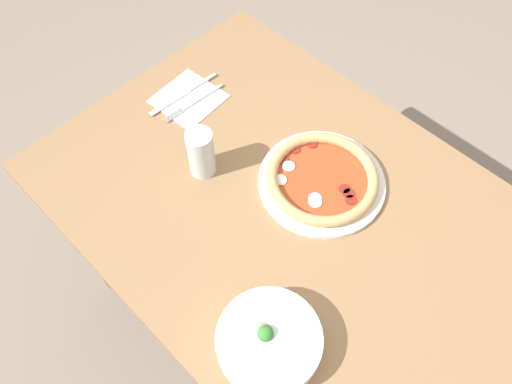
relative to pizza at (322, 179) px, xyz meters
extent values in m
plane|color=gray|center=(-0.03, 0.10, -0.76)|extent=(8.00, 8.00, 0.00)
cube|color=#99724C|center=(-0.03, 0.10, -0.03)|extent=(1.24, 0.82, 0.03)
cylinder|color=olive|center=(0.52, -0.24, -0.40)|extent=(0.06, 0.06, 0.71)
cylinder|color=olive|center=(0.52, 0.44, -0.40)|extent=(0.06, 0.06, 0.71)
cylinder|color=white|center=(0.00, 0.00, -0.01)|extent=(0.30, 0.30, 0.01)
torus|color=tan|center=(0.00, 0.00, 0.01)|extent=(0.26, 0.26, 0.03)
cylinder|color=#B74723|center=(0.00, 0.00, 0.00)|extent=(0.23, 0.23, 0.01)
cylinder|color=maroon|center=(-0.06, -0.02, 0.00)|extent=(0.03, 0.03, 0.00)
cylinder|color=maroon|center=(0.10, -0.02, 0.00)|extent=(0.03, 0.03, 0.00)
cylinder|color=maroon|center=(0.08, -0.06, 0.00)|extent=(0.03, 0.03, 0.00)
cylinder|color=maroon|center=(-0.08, 0.00, 0.00)|extent=(0.03, 0.03, 0.00)
cylinder|color=maroon|center=(0.10, 0.02, 0.00)|extent=(0.03, 0.03, 0.00)
cylinder|color=maroon|center=(-0.07, -0.01, 0.00)|extent=(0.03, 0.03, 0.00)
ellipsoid|color=silver|center=(0.07, 0.07, 0.00)|extent=(0.03, 0.03, 0.01)
ellipsoid|color=silver|center=(-0.03, 0.06, 0.00)|extent=(0.03, 0.03, 0.01)
ellipsoid|color=silver|center=(-0.02, 0.05, 0.00)|extent=(0.03, 0.03, 0.01)
ellipsoid|color=silver|center=(0.08, 0.03, 0.00)|extent=(0.03, 0.03, 0.01)
cylinder|color=white|center=(-0.18, 0.36, 0.01)|extent=(0.20, 0.20, 0.05)
torus|color=white|center=(-0.18, 0.36, 0.03)|extent=(0.21, 0.21, 0.01)
ellipsoid|color=tan|center=(-0.16, 0.35, 0.03)|extent=(0.04, 0.03, 0.02)
ellipsoid|color=#998466|center=(-0.13, 0.32, 0.03)|extent=(0.04, 0.03, 0.02)
ellipsoid|color=tan|center=(-0.18, 0.42, 0.02)|extent=(0.04, 0.04, 0.02)
ellipsoid|color=tan|center=(-0.10, 0.34, 0.02)|extent=(0.03, 0.04, 0.02)
ellipsoid|color=tan|center=(-0.14, 0.40, 0.02)|extent=(0.04, 0.04, 0.02)
ellipsoid|color=tan|center=(-0.18, 0.42, 0.02)|extent=(0.04, 0.04, 0.02)
ellipsoid|color=#998466|center=(-0.19, 0.37, 0.02)|extent=(0.03, 0.04, 0.02)
ellipsoid|color=tan|center=(-0.18, 0.30, 0.02)|extent=(0.04, 0.04, 0.02)
sphere|color=#388433|center=(-0.17, 0.36, 0.04)|extent=(0.03, 0.03, 0.03)
cube|color=white|center=(0.43, 0.04, -0.02)|extent=(0.17, 0.17, 0.00)
cube|color=silver|center=(0.40, 0.01, -0.01)|extent=(0.02, 0.13, 0.00)
cube|color=silver|center=(0.41, 0.11, -0.01)|extent=(0.01, 0.06, 0.00)
cube|color=silver|center=(0.41, 0.11, -0.01)|extent=(0.01, 0.06, 0.00)
cube|color=silver|center=(0.40, 0.11, -0.01)|extent=(0.01, 0.06, 0.00)
cube|color=silver|center=(0.40, 0.11, -0.01)|extent=(0.01, 0.06, 0.00)
cube|color=silver|center=(0.44, -0.02, -0.01)|extent=(0.01, 0.09, 0.01)
cube|color=silver|center=(0.45, 0.09, -0.01)|extent=(0.02, 0.13, 0.00)
cylinder|color=silver|center=(0.23, 0.17, 0.05)|extent=(0.06, 0.06, 0.13)
camera|label=1|loc=(-0.35, 0.57, 0.97)|focal=35.00mm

